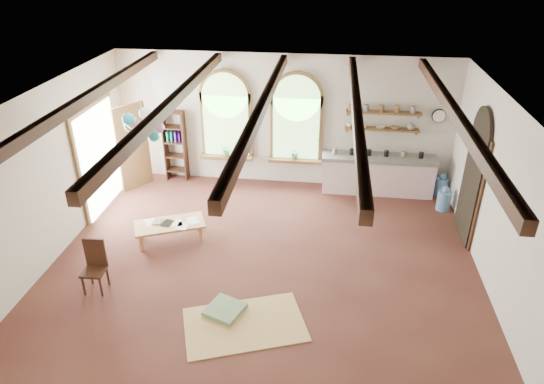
% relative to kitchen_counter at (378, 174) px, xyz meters
% --- Properties ---
extents(floor, '(8.00, 8.00, 0.00)m').
position_rel_kitchen_counter_xyz_m(floor, '(-2.30, -3.20, -0.48)').
color(floor, '#552D23').
rests_on(floor, ground).
extents(ceiling_beams, '(6.20, 6.80, 0.18)m').
position_rel_kitchen_counter_xyz_m(ceiling_beams, '(-2.30, -3.20, 2.62)').
color(ceiling_beams, '#3B1E12').
rests_on(ceiling_beams, ceiling).
extents(window_left, '(1.30, 0.28, 2.20)m').
position_rel_kitchen_counter_xyz_m(window_left, '(-3.70, 0.23, 1.16)').
color(window_left, brown).
rests_on(window_left, floor).
extents(window_right, '(1.30, 0.28, 2.20)m').
position_rel_kitchen_counter_xyz_m(window_right, '(-2.00, 0.23, 1.16)').
color(window_right, brown).
rests_on(window_right, floor).
extents(left_doorway, '(0.10, 1.90, 2.50)m').
position_rel_kitchen_counter_xyz_m(left_doorway, '(-6.25, -1.40, 0.67)').
color(left_doorway, brown).
rests_on(left_doorway, floor).
extents(right_doorway, '(0.10, 1.30, 2.40)m').
position_rel_kitchen_counter_xyz_m(right_doorway, '(1.65, -1.70, 0.62)').
color(right_doorway, black).
rests_on(right_doorway, floor).
extents(kitchen_counter, '(2.68, 0.62, 0.94)m').
position_rel_kitchen_counter_xyz_m(kitchen_counter, '(0.00, 0.00, 0.00)').
color(kitchen_counter, beige).
rests_on(kitchen_counter, floor).
extents(wall_shelf_lower, '(1.70, 0.24, 0.04)m').
position_rel_kitchen_counter_xyz_m(wall_shelf_lower, '(0.00, 0.18, 1.07)').
color(wall_shelf_lower, brown).
rests_on(wall_shelf_lower, wall_back).
extents(wall_shelf_upper, '(1.70, 0.24, 0.04)m').
position_rel_kitchen_counter_xyz_m(wall_shelf_upper, '(0.00, 0.18, 1.47)').
color(wall_shelf_upper, brown).
rests_on(wall_shelf_upper, wall_back).
extents(wall_clock, '(0.32, 0.04, 0.32)m').
position_rel_kitchen_counter_xyz_m(wall_clock, '(1.25, 0.25, 1.42)').
color(wall_clock, black).
rests_on(wall_clock, wall_back).
extents(bookshelf, '(0.53, 0.32, 1.80)m').
position_rel_kitchen_counter_xyz_m(bookshelf, '(-5.00, 0.12, 0.42)').
color(bookshelf, '#3B1E12').
rests_on(bookshelf, floor).
extents(coffee_table, '(1.51, 1.12, 0.39)m').
position_rel_kitchen_counter_xyz_m(coffee_table, '(-4.30, -2.68, -0.13)').
color(coffee_table, tan).
rests_on(coffee_table, floor).
extents(side_chair, '(0.39, 0.39, 0.96)m').
position_rel_kitchen_counter_xyz_m(side_chair, '(-5.10, -4.37, -0.20)').
color(side_chair, '#3B1E12').
rests_on(side_chair, floor).
extents(floor_mat, '(2.18, 1.75, 0.02)m').
position_rel_kitchen_counter_xyz_m(floor_mat, '(-2.37, -4.93, -0.47)').
color(floor_mat, tan).
rests_on(floor_mat, floor).
extents(floor_cushion, '(0.72, 0.72, 0.10)m').
position_rel_kitchen_counter_xyz_m(floor_cushion, '(-2.75, -4.68, -0.43)').
color(floor_cushion, '#6C8B60').
rests_on(floor_cushion, floor).
extents(water_jug_a, '(0.30, 0.30, 0.59)m').
position_rel_kitchen_counter_xyz_m(water_jug_a, '(1.45, -0.70, -0.22)').
color(water_jug_a, '#5482B4').
rests_on(water_jug_a, floor).
extents(water_jug_b, '(0.31, 0.31, 0.60)m').
position_rel_kitchen_counter_xyz_m(water_jug_b, '(1.52, -0.00, -0.22)').
color(water_jug_b, '#5482B4').
rests_on(water_jug_b, floor).
extents(balloon_cluster, '(0.80, 0.87, 1.15)m').
position_rel_kitchen_counter_xyz_m(balloon_cluster, '(-4.71, -2.40, 1.86)').
color(balloon_cluster, white).
rests_on(balloon_cluster, floor).
extents(table_book, '(0.18, 0.26, 0.02)m').
position_rel_kitchen_counter_xyz_m(table_book, '(-4.65, -2.66, -0.07)').
color(table_book, olive).
rests_on(table_book, coffee_table).
extents(tablet, '(0.23, 0.30, 0.01)m').
position_rel_kitchen_counter_xyz_m(tablet, '(-4.34, -2.69, -0.08)').
color(tablet, black).
rests_on(tablet, coffee_table).
extents(potted_plant_left, '(0.27, 0.23, 0.30)m').
position_rel_kitchen_counter_xyz_m(potted_plant_left, '(-3.70, 0.12, 0.37)').
color(potted_plant_left, '#598C4C').
rests_on(potted_plant_left, window_left).
extents(potted_plant_right, '(0.27, 0.23, 0.30)m').
position_rel_kitchen_counter_xyz_m(potted_plant_right, '(-2.00, 0.12, 0.37)').
color(potted_plant_right, '#598C4C').
rests_on(potted_plant_right, window_right).
extents(shelf_cup_a, '(0.12, 0.10, 0.10)m').
position_rel_kitchen_counter_xyz_m(shelf_cup_a, '(-0.75, 0.18, 1.14)').
color(shelf_cup_a, white).
rests_on(shelf_cup_a, wall_shelf_lower).
extents(shelf_cup_b, '(0.10, 0.10, 0.09)m').
position_rel_kitchen_counter_xyz_m(shelf_cup_b, '(-0.40, 0.18, 1.14)').
color(shelf_cup_b, beige).
rests_on(shelf_cup_b, wall_shelf_lower).
extents(shelf_bowl_a, '(0.22, 0.22, 0.05)m').
position_rel_kitchen_counter_xyz_m(shelf_bowl_a, '(-0.05, 0.18, 1.12)').
color(shelf_bowl_a, beige).
rests_on(shelf_bowl_a, wall_shelf_lower).
extents(shelf_bowl_b, '(0.20, 0.20, 0.06)m').
position_rel_kitchen_counter_xyz_m(shelf_bowl_b, '(0.30, 0.18, 1.12)').
color(shelf_bowl_b, '#8C664C').
rests_on(shelf_bowl_b, wall_shelf_lower).
extents(shelf_vase, '(0.18, 0.18, 0.19)m').
position_rel_kitchen_counter_xyz_m(shelf_vase, '(0.65, 0.18, 1.19)').
color(shelf_vase, slate).
rests_on(shelf_vase, wall_shelf_lower).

